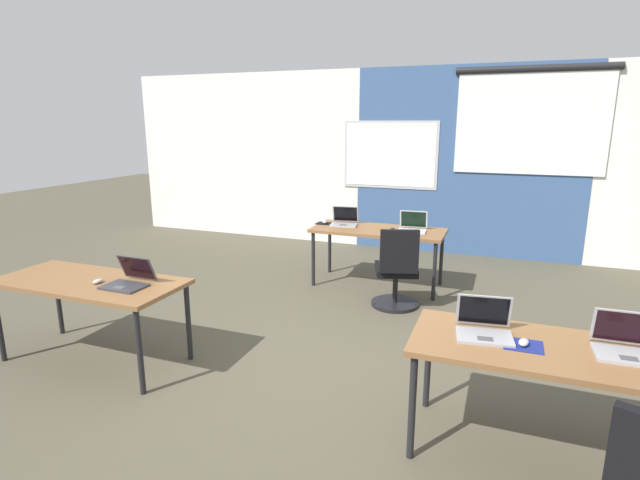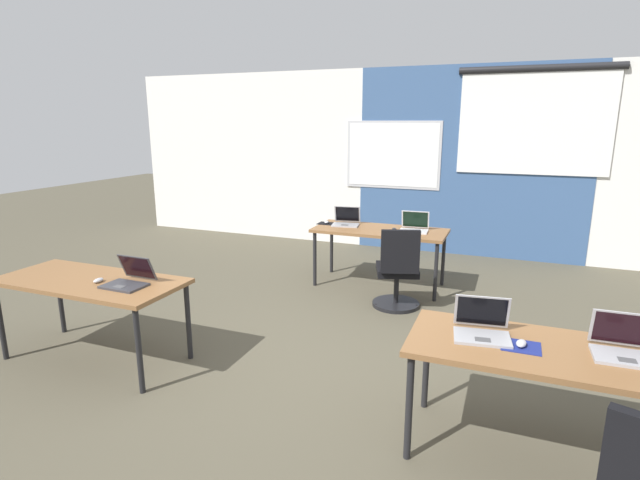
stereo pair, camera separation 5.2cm
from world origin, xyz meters
The scene contains 17 objects.
ground_plane centered at (0.00, 0.00, 0.00)m, with size 24.00×24.00×0.00m.
back_wall_assembly centered at (0.03, 4.20, 1.41)m, with size 10.00×0.27×2.80m.
desk_near_left centered at (-1.75, -0.60, 0.66)m, with size 1.60×0.70×0.72m.
desk_near_right centered at (1.75, -0.60, 0.66)m, with size 1.60×0.70×0.72m.
desk_far_center centered at (0.00, 2.20, 0.66)m, with size 1.60×0.70×0.72m.
laptop_far_left centered at (-0.47, 2.29, 0.77)m, with size 0.38×0.35×0.23m.
mousepad_far_left centered at (-0.73, 2.27, 0.72)m, with size 0.22×0.19×0.00m.
mouse_far_left centered at (-0.73, 2.27, 0.74)m, with size 0.08×0.11×0.03m.
laptop_far_right centered at (0.41, 2.25, 0.77)m, with size 0.35×0.31×0.23m.
mouse_far_right centered at (0.18, 2.18, 0.74)m, with size 0.08×0.11×0.03m.
chair_far_right centered at (0.39, 1.52, 0.38)m, with size 0.56×0.61×0.92m.
laptop_near_right_inner centered at (1.37, -0.55, 0.77)m, with size 0.37×0.33×0.23m.
mousepad_near_right_inner centered at (1.60, -0.63, 0.72)m, with size 0.22×0.19×0.00m.
mouse_near_right_inner centered at (1.60, -0.63, 0.74)m, with size 0.07×0.11×0.03m.
laptop_near_right_end centered at (2.13, -0.53, 0.77)m, with size 0.34×0.29×0.23m.
laptop_near_left_inner centered at (-1.34, -0.59, 0.77)m, with size 0.34×0.32×0.22m.
mouse_near_left_inner centered at (-1.62, -0.63, 0.74)m, with size 0.06×0.10×0.03m.
Camera 2 is at (1.48, -3.52, 2.00)m, focal length 27.56 mm.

